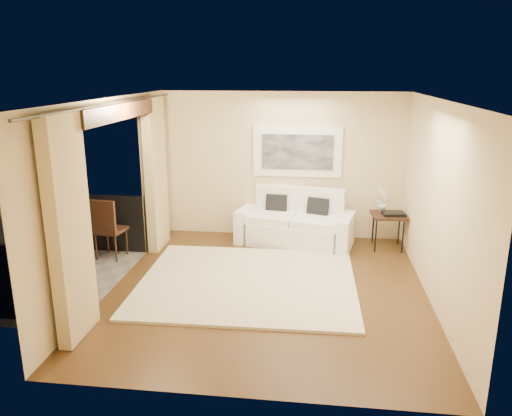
% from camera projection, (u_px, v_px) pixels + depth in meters
% --- Properties ---
extents(floor, '(5.00, 5.00, 0.00)m').
position_uv_depth(floor, '(268.00, 289.00, 7.23)').
color(floor, '#523518').
rests_on(floor, ground).
extents(room_shell, '(5.00, 6.40, 5.00)m').
position_uv_depth(room_shell, '(114.00, 112.00, 6.80)').
color(room_shell, white).
rests_on(room_shell, ground).
extents(balcony, '(1.81, 2.60, 1.17)m').
position_uv_depth(balcony, '(52.00, 267.00, 7.57)').
color(balcony, '#605B56').
rests_on(balcony, ground).
extents(curtains, '(0.16, 4.80, 2.64)m').
position_uv_depth(curtains, '(122.00, 196.00, 7.12)').
color(curtains, tan).
rests_on(curtains, ground).
extents(artwork, '(1.62, 0.07, 0.92)m').
position_uv_depth(artwork, '(297.00, 152.00, 9.11)').
color(artwork, white).
rests_on(artwork, room_shell).
extents(rug, '(3.22, 2.82, 0.04)m').
position_uv_depth(rug, '(248.00, 282.00, 7.43)').
color(rug, beige).
rests_on(rug, floor).
extents(sofa, '(2.19, 1.29, 0.99)m').
position_uv_depth(sofa, '(296.00, 224.00, 9.10)').
color(sofa, white).
rests_on(sofa, floor).
extents(side_table, '(0.62, 0.62, 0.63)m').
position_uv_depth(side_table, '(389.00, 217.00, 8.76)').
color(side_table, '#321B10').
rests_on(side_table, floor).
extents(tray, '(0.41, 0.33, 0.05)m').
position_uv_depth(tray, '(394.00, 214.00, 8.68)').
color(tray, black).
rests_on(tray, side_table).
extents(orchid, '(0.30, 0.30, 0.48)m').
position_uv_depth(orchid, '(383.00, 199.00, 8.80)').
color(orchid, white).
rests_on(orchid, side_table).
extents(bistro_table, '(0.72, 0.72, 0.75)m').
position_uv_depth(bistro_table, '(51.00, 246.00, 7.06)').
color(bistro_table, '#321B10').
rests_on(bistro_table, balcony).
extents(balcony_chair_far, '(0.50, 0.51, 1.04)m').
position_uv_depth(balcony_chair_far, '(106.00, 225.00, 8.21)').
color(balcony_chair_far, '#321B10').
rests_on(balcony_chair_far, balcony).
extents(balcony_chair_near, '(0.50, 0.51, 0.99)m').
position_uv_depth(balcony_chair_near, '(41.00, 257.00, 6.89)').
color(balcony_chair_near, '#321B10').
rests_on(balcony_chair_near, balcony).
extents(ice_bucket, '(0.18, 0.18, 0.20)m').
position_uv_depth(ice_bucket, '(45.00, 230.00, 7.15)').
color(ice_bucket, silver).
rests_on(ice_bucket, bistro_table).
extents(candle, '(0.06, 0.06, 0.07)m').
position_uv_depth(candle, '(60.00, 235.00, 7.15)').
color(candle, '#F33A15').
rests_on(candle, bistro_table).
extents(vase, '(0.04, 0.04, 0.18)m').
position_uv_depth(vase, '(43.00, 238.00, 6.87)').
color(vase, silver).
rests_on(vase, bistro_table).
extents(glass_a, '(0.06, 0.06, 0.12)m').
position_uv_depth(glass_a, '(57.00, 238.00, 6.94)').
color(glass_a, silver).
rests_on(glass_a, bistro_table).
extents(glass_b, '(0.06, 0.06, 0.12)m').
position_uv_depth(glass_b, '(58.00, 237.00, 6.99)').
color(glass_b, white).
rests_on(glass_b, bistro_table).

